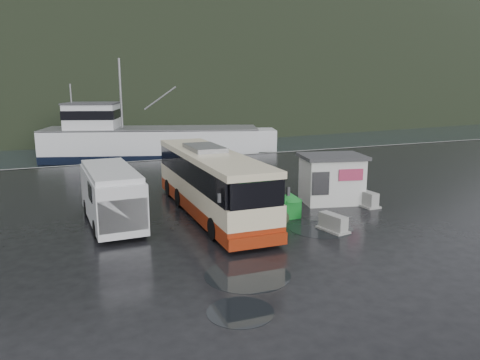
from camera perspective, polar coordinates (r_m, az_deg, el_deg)
name	(u,v)px	position (r m, az deg, el deg)	size (l,w,h in m)	color
ground	(206,225)	(23.14, -4.12, -5.48)	(160.00, 160.00, 0.00)	black
harbor_water	(72,108)	(131.33, -19.79, 8.23)	(300.00, 180.00, 0.02)	black
quay_edge	(134,162)	(42.12, -12.84, 2.19)	(160.00, 0.60, 1.50)	#999993
headland	(76,94)	(271.58, -19.35, 9.82)	(780.00, 540.00, 570.00)	black
coach_bus	(211,213)	(25.08, -3.53, -4.09)	(3.13, 12.56, 3.55)	beige
white_van	(113,223)	(24.18, -15.22, -5.12)	(2.32, 6.75, 2.82)	silver
waste_bin_left	(272,220)	(23.96, 3.90, -4.87)	(1.10, 1.10, 1.53)	#167C26
waste_bin_right	(289,217)	(24.51, 6.00, -4.52)	(0.96, 0.96, 1.33)	#167C26
dome_tent	(268,226)	(23.01, 3.43, -5.58)	(1.86, 2.60, 1.02)	#2A321E
ticket_kiosk	(331,202)	(27.89, 10.99, -2.64)	(3.58, 2.71, 2.80)	silver
jersey_barrier_a	(333,231)	(22.65, 11.24, -6.08)	(0.80, 1.60, 0.80)	#999993
jersey_barrier_b	(366,206)	(27.49, 15.06, -3.06)	(0.85, 1.70, 0.85)	#999993
fishing_trawler	(152,146)	(51.89, -10.65, 4.07)	(26.84, 5.88, 10.74)	silver
puddles	(289,243)	(20.72, 5.94, -7.62)	(11.54, 13.76, 0.01)	black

